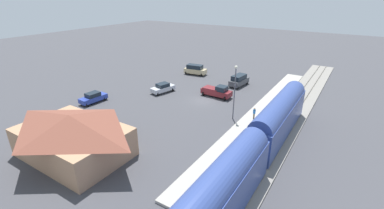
{
  "coord_description": "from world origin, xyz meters",
  "views": [
    {
      "loc": [
        -20.86,
        36.55,
        17.17
      ],
      "look_at": [
        -0.56,
        4.52,
        1.0
      ],
      "focal_mm": 24.8,
      "sensor_mm": 36.0,
      "label": 1
    }
  ],
  "objects": [
    {
      "name": "ground_plane",
      "position": [
        0.0,
        0.0,
        0.0
      ],
      "size": [
        200.0,
        200.0,
        0.0
      ],
      "primitive_type": "plane",
      "color": "#424247"
    },
    {
      "name": "railway_track",
      "position": [
        -14.0,
        0.0,
        0.09
      ],
      "size": [
        4.8,
        70.0,
        0.3
      ],
      "color": "gray",
      "rests_on": "ground"
    },
    {
      "name": "platform",
      "position": [
        -10.0,
        0.0,
        0.15
      ],
      "size": [
        3.2,
        46.0,
        0.3
      ],
      "color": "#A8A399",
      "rests_on": "ground"
    },
    {
      "name": "passenger_train",
      "position": [
        -14.0,
        22.16,
        2.86
      ],
      "size": [
        2.93,
        49.88,
        4.98
      ],
      "color": "#33478C",
      "rests_on": "railway_track"
    },
    {
      "name": "station_building",
      "position": [
        4.0,
        22.0,
        2.61
      ],
      "size": [
        12.7,
        8.71,
        5.03
      ],
      "color": "tan",
      "rests_on": "ground"
    },
    {
      "name": "pedestrian_on_platform",
      "position": [
        -10.0,
        2.83,
        1.28
      ],
      "size": [
        0.36,
        0.36,
        1.71
      ],
      "color": "brown",
      "rests_on": "platform"
    },
    {
      "name": "sedan_silver",
      "position": [
        8.33,
        0.52,
        0.88
      ],
      "size": [
        2.88,
        4.81,
        1.74
      ],
      "color": "silver",
      "rests_on": "ground"
    },
    {
      "name": "suv_charcoal",
      "position": [
        -2.02,
        -10.45,
        1.15
      ],
      "size": [
        2.47,
        5.08,
        2.22
      ],
      "color": "#47494F",
      "rests_on": "ground"
    },
    {
      "name": "suv_tan",
      "position": [
        9.35,
        -12.45,
        1.15
      ],
      "size": [
        5.1,
        2.84,
        2.22
      ],
      "color": "#C6B284",
      "rests_on": "ground"
    },
    {
      "name": "pickup_maroon",
      "position": [
        -1.12,
        -2.8,
        1.03
      ],
      "size": [
        5.45,
        2.6,
        2.14
      ],
      "color": "maroon",
      "rests_on": "ground"
    },
    {
      "name": "sedan_blue",
      "position": [
        15.17,
        10.6,
        0.88
      ],
      "size": [
        2.17,
        4.63,
        1.74
      ],
      "color": "#283D9E",
      "rests_on": "ground"
    },
    {
      "name": "light_pole_near_platform",
      "position": [
        -7.2,
        3.84,
        5.01
      ],
      "size": [
        0.44,
        0.44,
        7.99
      ],
      "color": "#515156",
      "rests_on": "ground"
    }
  ]
}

